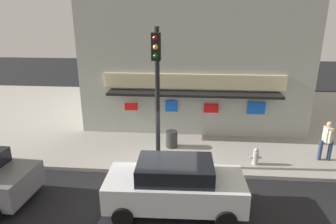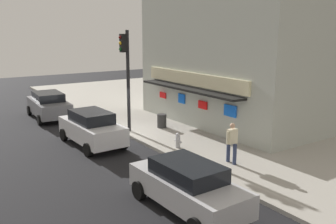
{
  "view_description": "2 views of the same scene",
  "coord_description": "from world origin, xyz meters",
  "px_view_note": "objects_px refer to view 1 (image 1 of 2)",
  "views": [
    {
      "loc": [
        1.03,
        -10.29,
        6.05
      ],
      "look_at": [
        -0.06,
        2.44,
        1.8
      ],
      "focal_mm": 32.0,
      "sensor_mm": 36.0,
      "label": 1
    },
    {
      "loc": [
        17.2,
        -8.75,
        5.55
      ],
      "look_at": [
        2.06,
        1.43,
        1.52
      ],
      "focal_mm": 39.36,
      "sensor_mm": 36.0,
      "label": 2
    }
  ],
  "objects_px": {
    "fire_hydrant": "(256,156)",
    "parked_car_white": "(175,185)",
    "trash_can": "(172,139)",
    "traffic_light": "(157,82)",
    "pedestrian": "(327,139)"
  },
  "relations": [
    {
      "from": "fire_hydrant",
      "to": "trash_can",
      "type": "bearing_deg",
      "value": 158.64
    },
    {
      "from": "fire_hydrant",
      "to": "trash_can",
      "type": "distance_m",
      "value": 3.79
    },
    {
      "from": "traffic_light",
      "to": "fire_hydrant",
      "type": "xyz_separation_m",
      "value": [
        3.93,
        0.6,
        -3.13
      ]
    },
    {
      "from": "pedestrian",
      "to": "trash_can",
      "type": "bearing_deg",
      "value": 173.43
    },
    {
      "from": "pedestrian",
      "to": "fire_hydrant",
      "type": "bearing_deg",
      "value": -167.86
    },
    {
      "from": "traffic_light",
      "to": "pedestrian",
      "type": "bearing_deg",
      "value": 10.2
    },
    {
      "from": "fire_hydrant",
      "to": "parked_car_white",
      "type": "relative_size",
      "value": 0.16
    },
    {
      "from": "fire_hydrant",
      "to": "parked_car_white",
      "type": "height_order",
      "value": "parked_car_white"
    },
    {
      "from": "fire_hydrant",
      "to": "parked_car_white",
      "type": "bearing_deg",
      "value": -135.71
    },
    {
      "from": "traffic_light",
      "to": "parked_car_white",
      "type": "distance_m",
      "value": 3.76
    },
    {
      "from": "traffic_light",
      "to": "trash_can",
      "type": "xyz_separation_m",
      "value": [
        0.4,
        1.98,
        -3.09
      ]
    },
    {
      "from": "traffic_light",
      "to": "parked_car_white",
      "type": "bearing_deg",
      "value": -70.97
    },
    {
      "from": "fire_hydrant",
      "to": "pedestrian",
      "type": "relative_size",
      "value": 0.42
    },
    {
      "from": "trash_can",
      "to": "traffic_light",
      "type": "bearing_deg",
      "value": -101.48
    },
    {
      "from": "trash_can",
      "to": "pedestrian",
      "type": "height_order",
      "value": "pedestrian"
    }
  ]
}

